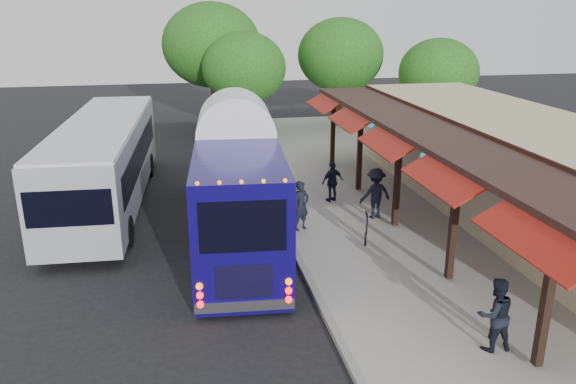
{
  "coord_description": "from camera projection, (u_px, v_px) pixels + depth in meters",
  "views": [
    {
      "loc": [
        -3.22,
        -12.77,
        7.31
      ],
      "look_at": [
        -0.02,
        3.52,
        1.8
      ],
      "focal_mm": 35.0,
      "sensor_mm": 36.0,
      "label": 1
    }
  ],
  "objects": [
    {
      "name": "ground",
      "position": [
        314.0,
        298.0,
        14.78
      ],
      "size": [
        90.0,
        90.0,
        0.0
      ],
      "primitive_type": "plane",
      "color": "black",
      "rests_on": "ground"
    },
    {
      "name": "sidewalk",
      "position": [
        428.0,
        226.0,
        19.4
      ],
      "size": [
        10.0,
        40.0,
        0.15
      ],
      "primitive_type": "cube",
      "color": "#9E9B93",
      "rests_on": "ground"
    },
    {
      "name": "curb",
      "position": [
        287.0,
        237.0,
        18.49
      ],
      "size": [
        0.2,
        40.0,
        0.16
      ],
      "primitive_type": "cube",
      "color": "gray",
      "rests_on": "ground"
    },
    {
      "name": "station_shelter",
      "position": [
        523.0,
        172.0,
        19.46
      ],
      "size": [
        8.15,
        20.0,
        3.6
      ],
      "color": "#C7B78A",
      "rests_on": "ground"
    },
    {
      "name": "coach_bus",
      "position": [
        237.0,
        175.0,
        18.55
      ],
      "size": [
        3.42,
        11.86,
        3.75
      ],
      "rotation": [
        0.0,
        0.0,
        -0.08
      ],
      "color": "#10085D",
      "rests_on": "ground"
    },
    {
      "name": "city_bus",
      "position": [
        105.0,
        159.0,
        21.22
      ],
      "size": [
        3.25,
        12.27,
        3.27
      ],
      "rotation": [
        0.0,
        0.0,
        -0.05
      ],
      "color": "gray",
      "rests_on": "ground"
    },
    {
      "name": "ped_a",
      "position": [
        301.0,
        206.0,
        18.66
      ],
      "size": [
        0.74,
        0.65,
        1.69
      ],
      "primitive_type": "imported",
      "rotation": [
        0.0,
        0.0,
        0.5
      ],
      "color": "black",
      "rests_on": "sidewalk"
    },
    {
      "name": "ped_b",
      "position": [
        495.0,
        314.0,
        12.08
      ],
      "size": [
        0.83,
        0.65,
        1.7
      ],
      "primitive_type": "imported",
      "rotation": [
        0.0,
        0.0,
        3.15
      ],
      "color": "black",
      "rests_on": "sidewalk"
    },
    {
      "name": "ped_c",
      "position": [
        332.0,
        181.0,
        21.43
      ],
      "size": [
        1.0,
        0.67,
        1.58
      ],
      "primitive_type": "imported",
      "rotation": [
        0.0,
        0.0,
        3.48
      ],
      "color": "black",
      "rests_on": "sidewalk"
    },
    {
      "name": "ped_d",
      "position": [
        375.0,
        193.0,
        19.7
      ],
      "size": [
        1.27,
        0.86,
        1.82
      ],
      "primitive_type": "imported",
      "rotation": [
        0.0,
        0.0,
        3.31
      ],
      "color": "black",
      "rests_on": "sidewalk"
    },
    {
      "name": "sign_board",
      "position": [
        366.0,
        224.0,
        17.39
      ],
      "size": [
        0.16,
        0.49,
        1.08
      ],
      "rotation": [
        0.0,
        0.0,
        -0.24
      ],
      "color": "black",
      "rests_on": "sidewalk"
    },
    {
      "name": "tree_left",
      "position": [
        244.0,
        68.0,
        31.46
      ],
      "size": [
        4.71,
        4.71,
        6.03
      ],
      "color": "#382314",
      "rests_on": "ground"
    },
    {
      "name": "tree_mid",
      "position": [
        341.0,
        55.0,
        34.16
      ],
      "size": [
        5.24,
        5.24,
        6.71
      ],
      "color": "#382314",
      "rests_on": "ground"
    },
    {
      "name": "tree_right",
      "position": [
        438.0,
        73.0,
        31.3
      ],
      "size": [
        4.43,
        4.43,
        5.68
      ],
      "color": "#382314",
      "rests_on": "ground"
    },
    {
      "name": "tree_far",
      "position": [
        212.0,
        45.0,
        33.78
      ],
      "size": [
        5.94,
        5.94,
        7.61
      ],
      "color": "#382314",
      "rests_on": "ground"
    }
  ]
}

